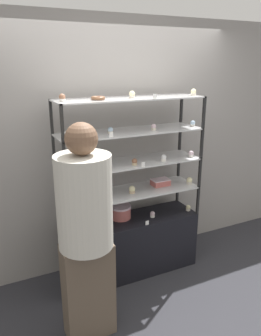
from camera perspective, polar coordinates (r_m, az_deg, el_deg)
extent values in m
plane|color=#2D2D33|center=(3.73, 0.00, -17.36)|extent=(20.00, 20.00, 0.00)
cube|color=gray|center=(3.47, -2.50, 3.67)|extent=(8.00, 0.05, 2.60)
cube|color=black|center=(3.56, 0.00, -13.31)|extent=(1.41, 0.41, 0.62)
cube|color=black|center=(3.31, -12.48, -7.26)|extent=(0.02, 0.02, 0.31)
cube|color=black|center=(3.82, 8.18, -3.53)|extent=(0.02, 0.02, 0.31)
cube|color=black|center=(2.97, -10.70, -10.19)|extent=(0.02, 0.02, 0.31)
cube|color=black|center=(3.53, 11.65, -5.57)|extent=(0.02, 0.02, 0.31)
cube|color=silver|center=(3.29, 0.00, -4.18)|extent=(1.41, 0.41, 0.01)
cube|color=black|center=(3.19, -12.85, -2.26)|extent=(0.02, 0.02, 0.31)
cube|color=black|center=(3.72, 8.39, 0.88)|extent=(0.02, 0.02, 0.31)
cube|color=black|center=(2.84, -11.05, -4.70)|extent=(0.02, 0.02, 0.31)
cube|color=black|center=(3.42, 11.97, -0.83)|extent=(0.02, 0.02, 0.31)
cube|color=silver|center=(3.18, 0.00, 0.95)|extent=(1.41, 0.41, 0.01)
cube|color=black|center=(3.10, -13.23, 3.08)|extent=(0.02, 0.02, 0.31)
cube|color=black|center=(3.64, 8.61, 5.51)|extent=(0.02, 0.02, 0.31)
cube|color=black|center=(2.74, -11.43, 1.25)|extent=(0.02, 0.02, 0.31)
cube|color=black|center=(3.34, 12.30, 4.17)|extent=(0.02, 0.02, 0.31)
cube|color=silver|center=(3.11, 0.00, 6.38)|extent=(1.41, 0.41, 0.01)
cube|color=black|center=(3.04, -13.64, 8.68)|extent=(0.02, 0.02, 0.31)
cube|color=black|center=(3.59, 8.83, 10.31)|extent=(0.02, 0.02, 0.31)
cube|color=black|center=(2.67, -11.83, 7.58)|extent=(0.02, 0.02, 0.31)
cube|color=black|center=(3.28, 12.66, 9.39)|extent=(0.02, 0.02, 0.31)
cube|color=silver|center=(3.06, 0.00, 12.02)|extent=(1.41, 0.41, 0.01)
cylinder|color=#C66660|center=(3.41, -1.71, -7.78)|extent=(0.21, 0.21, 0.12)
cylinder|color=silver|center=(3.38, -1.72, -6.71)|extent=(0.21, 0.21, 0.02)
cube|color=#C66660|center=(3.45, 5.24, -2.54)|extent=(0.18, 0.12, 0.06)
cube|color=silver|center=(3.44, 5.26, -2.02)|extent=(0.19, 0.13, 0.01)
cylinder|color=beige|center=(3.16, -10.55, -11.24)|extent=(0.05, 0.05, 0.03)
sphere|color=silver|center=(3.15, -10.58, -10.81)|extent=(0.05, 0.05, 0.05)
cylinder|color=white|center=(3.45, 3.84, -8.31)|extent=(0.05, 0.05, 0.03)
sphere|color=silver|center=(3.44, 3.85, -7.92)|extent=(0.05, 0.05, 0.05)
cylinder|color=beige|center=(3.64, 10.00, -7.11)|extent=(0.05, 0.05, 0.03)
sphere|color=#F4EAB2|center=(3.63, 10.02, -6.73)|extent=(0.05, 0.05, 0.05)
cube|color=white|center=(3.29, 2.91, -9.52)|extent=(0.04, 0.00, 0.04)
cylinder|color=white|center=(3.01, -10.46, -6.23)|extent=(0.06, 0.06, 0.03)
sphere|color=silver|center=(3.00, -10.49, -5.70)|extent=(0.06, 0.06, 0.06)
cylinder|color=beige|center=(3.09, -4.68, -5.31)|extent=(0.06, 0.06, 0.03)
sphere|color=silver|center=(3.08, -4.69, -4.79)|extent=(0.06, 0.06, 0.06)
cylinder|color=#CCB28C|center=(3.24, 0.27, -4.16)|extent=(0.06, 0.06, 0.03)
sphere|color=#F4EAB2|center=(3.23, 0.27, -3.65)|extent=(0.06, 0.06, 0.06)
cylinder|color=beige|center=(3.53, 10.19, -2.55)|extent=(0.06, 0.06, 0.03)
sphere|color=#F4EAB2|center=(3.52, 10.22, -2.09)|extent=(0.06, 0.06, 0.06)
cube|color=white|center=(3.01, -3.38, -5.75)|extent=(0.04, 0.00, 0.04)
cylinder|color=white|center=(2.88, -10.71, -0.83)|extent=(0.05, 0.05, 0.02)
sphere|color=silver|center=(2.87, -10.74, -0.33)|extent=(0.05, 0.05, 0.05)
cylinder|color=beige|center=(2.98, -4.78, 0.05)|extent=(0.05, 0.05, 0.02)
sphere|color=#8C5B42|center=(2.97, -4.79, 0.54)|extent=(0.05, 0.05, 0.05)
cylinder|color=#CCB28C|center=(3.08, 0.70, 0.74)|extent=(0.05, 0.05, 0.02)
sphere|color=#8C5B42|center=(3.08, 0.70, 1.21)|extent=(0.05, 0.05, 0.05)
cylinder|color=white|center=(3.23, 5.78, 1.45)|extent=(0.05, 0.05, 0.02)
sphere|color=white|center=(3.22, 5.80, 1.90)|extent=(0.05, 0.05, 0.05)
cylinder|color=white|center=(3.41, 10.48, 2.11)|extent=(0.05, 0.05, 0.02)
sphere|color=silver|center=(3.40, 10.51, 2.54)|extent=(0.05, 0.05, 0.05)
cube|color=white|center=(3.03, 2.25, 0.64)|extent=(0.04, 0.00, 0.04)
cylinder|color=white|center=(2.84, -11.35, 5.27)|extent=(0.05, 0.05, 0.02)
sphere|color=white|center=(2.83, -11.38, 5.75)|extent=(0.05, 0.05, 0.05)
cylinder|color=beige|center=(2.99, -3.51, 6.21)|extent=(0.05, 0.05, 0.02)
sphere|color=silver|center=(2.98, -3.52, 6.67)|extent=(0.05, 0.05, 0.05)
cylinder|color=beige|center=(3.15, 4.05, 6.81)|extent=(0.05, 0.05, 0.02)
sphere|color=silver|center=(3.14, 4.06, 7.25)|extent=(0.05, 0.05, 0.05)
cylinder|color=white|center=(3.39, 10.76, 7.32)|extent=(0.05, 0.05, 0.02)
sphere|color=silver|center=(3.38, 10.78, 7.72)|extent=(0.05, 0.05, 0.05)
cube|color=white|center=(2.83, -3.37, 5.78)|extent=(0.04, 0.00, 0.04)
cylinder|color=white|center=(2.81, -11.78, 11.49)|extent=(0.05, 0.05, 0.02)
sphere|color=#8C5B42|center=(2.81, -11.81, 12.02)|extent=(0.05, 0.05, 0.05)
cylinder|color=beige|center=(3.03, 0.18, 12.29)|extent=(0.05, 0.05, 0.02)
sphere|color=#F4EAB2|center=(3.03, 0.18, 12.79)|extent=(0.05, 0.05, 0.05)
cylinder|color=beige|center=(3.34, 10.88, 12.51)|extent=(0.05, 0.05, 0.02)
sphere|color=#F4EAB2|center=(3.34, 10.90, 12.95)|extent=(0.05, 0.05, 0.05)
cube|color=white|center=(2.96, 4.29, 12.33)|extent=(0.04, 0.00, 0.04)
torus|color=brown|center=(2.90, -5.67, 12.04)|extent=(0.12, 0.12, 0.03)
cube|color=brown|center=(2.82, -7.33, -20.35)|extent=(0.39, 0.22, 0.82)
cylinder|color=beige|center=(2.43, -8.04, -5.92)|extent=(0.41, 0.41, 0.71)
sphere|color=brown|center=(2.28, -8.55, 5.05)|extent=(0.23, 0.23, 0.23)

